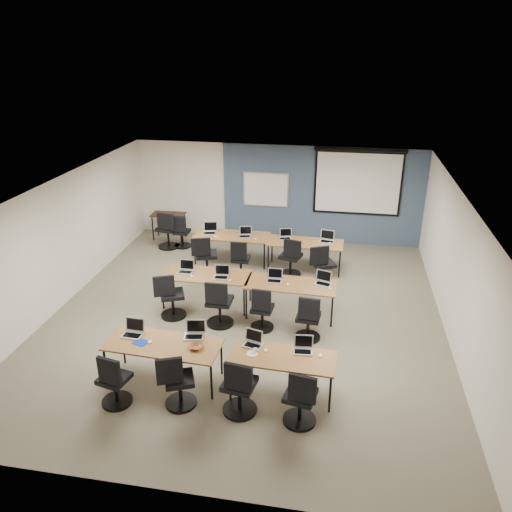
% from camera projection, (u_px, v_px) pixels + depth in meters
% --- Properties ---
extents(floor, '(8.00, 9.00, 0.02)m').
position_uv_depth(floor, '(246.00, 315.00, 10.43)').
color(floor, '#6B6354').
rests_on(floor, ground).
extents(ceiling, '(8.00, 9.00, 0.02)m').
position_uv_depth(ceiling, '(245.00, 191.00, 9.35)').
color(ceiling, white).
rests_on(ceiling, ground).
extents(wall_back, '(8.00, 0.04, 2.70)m').
position_uv_depth(wall_back, '(277.00, 193.00, 13.95)').
color(wall_back, beige).
rests_on(wall_back, ground).
extents(wall_front, '(8.00, 0.04, 2.70)m').
position_uv_depth(wall_front, '(171.00, 408.00, 5.83)').
color(wall_front, beige).
rests_on(wall_front, ground).
extents(wall_left, '(0.04, 9.00, 2.70)m').
position_uv_depth(wall_left, '(60.00, 243.00, 10.53)').
color(wall_left, beige).
rests_on(wall_left, ground).
extents(wall_right, '(0.04, 9.00, 2.70)m').
position_uv_depth(wall_right, '(457.00, 272.00, 9.25)').
color(wall_right, beige).
rests_on(wall_right, ground).
extents(blue_accent_panel, '(5.50, 0.04, 2.70)m').
position_uv_depth(blue_accent_panel, '(322.00, 196.00, 13.72)').
color(blue_accent_panel, '#3D5977').
rests_on(blue_accent_panel, wall_back).
extents(whiteboard, '(1.28, 0.03, 0.98)m').
position_uv_depth(whiteboard, '(266.00, 190.00, 13.89)').
color(whiteboard, silver).
rests_on(whiteboard, wall_back).
extents(projector_screen, '(2.40, 0.10, 1.82)m').
position_uv_depth(projector_screen, '(358.00, 179.00, 13.30)').
color(projector_screen, black).
rests_on(projector_screen, wall_back).
extents(training_table_front_left, '(1.90, 0.79, 0.73)m').
position_uv_depth(training_table_front_left, '(163.00, 346.00, 8.19)').
color(training_table_front_left, brown).
rests_on(training_table_front_left, floor).
extents(training_table_front_right, '(1.68, 0.70, 0.73)m').
position_uv_depth(training_table_front_right, '(282.00, 359.00, 7.85)').
color(training_table_front_right, brown).
rests_on(training_table_front_right, floor).
extents(training_table_mid_left, '(1.88, 0.78, 0.73)m').
position_uv_depth(training_table_mid_left, '(206.00, 276.00, 10.58)').
color(training_table_mid_left, brown).
rests_on(training_table_mid_left, floor).
extents(training_table_mid_right, '(1.85, 0.77, 0.73)m').
position_uv_depth(training_table_mid_right, '(291.00, 286.00, 10.18)').
color(training_table_mid_right, brown).
rests_on(training_table_mid_right, floor).
extents(training_table_back_left, '(1.91, 0.80, 0.73)m').
position_uv_depth(training_table_back_left, '(232.00, 237.00, 12.69)').
color(training_table_back_left, olive).
rests_on(training_table_back_left, floor).
extents(training_table_back_right, '(1.85, 0.77, 0.73)m').
position_uv_depth(training_table_back_right, '(305.00, 244.00, 12.25)').
color(training_table_back_right, brown).
rests_on(training_table_back_right, floor).
extents(laptop_0, '(0.34, 0.29, 0.26)m').
position_uv_depth(laptop_0, '(133.00, 331.00, 8.40)').
color(laptop_0, '#A8A8AC').
rests_on(laptop_0, training_table_front_left).
extents(mouse_0, '(0.07, 0.11, 0.04)m').
position_uv_depth(mouse_0, '(150.00, 342.00, 8.19)').
color(mouse_0, white).
rests_on(mouse_0, training_table_front_left).
extents(task_chair_0, '(0.48, 0.48, 0.97)m').
position_uv_depth(task_chair_0, '(114.00, 384.00, 7.73)').
color(task_chair_0, black).
rests_on(task_chair_0, floor).
extents(laptop_1, '(0.33, 0.28, 0.25)m').
position_uv_depth(laptop_1, '(195.00, 332.00, 8.36)').
color(laptop_1, silver).
rests_on(laptop_1, training_table_front_left).
extents(mouse_1, '(0.09, 0.11, 0.03)m').
position_uv_depth(mouse_1, '(201.00, 345.00, 8.11)').
color(mouse_1, white).
rests_on(mouse_1, training_table_front_left).
extents(task_chair_1, '(0.53, 0.50, 0.98)m').
position_uv_depth(task_chair_1, '(177.00, 385.00, 7.70)').
color(task_chair_1, black).
rests_on(task_chair_1, floor).
extents(laptop_2, '(0.30, 0.26, 0.23)m').
position_uv_depth(laptop_2, '(253.00, 341.00, 8.12)').
color(laptop_2, silver).
rests_on(laptop_2, training_table_front_right).
extents(mouse_2, '(0.08, 0.11, 0.03)m').
position_uv_depth(mouse_2, '(266.00, 350.00, 7.97)').
color(mouse_2, white).
rests_on(mouse_2, training_table_front_right).
extents(task_chair_2, '(0.54, 0.54, 1.02)m').
position_uv_depth(task_chair_2, '(239.00, 391.00, 7.55)').
color(task_chair_2, black).
rests_on(task_chair_2, floor).
extents(laptop_3, '(0.31, 0.26, 0.23)m').
position_uv_depth(laptop_3, '(303.00, 347.00, 7.96)').
color(laptop_3, '#B1B1B1').
rests_on(laptop_3, training_table_front_right).
extents(mouse_3, '(0.06, 0.10, 0.03)m').
position_uv_depth(mouse_3, '(320.00, 356.00, 7.84)').
color(mouse_3, white).
rests_on(mouse_3, training_table_front_right).
extents(task_chair_3, '(0.51, 0.51, 0.99)m').
position_uv_depth(task_chair_3, '(301.00, 402.00, 7.34)').
color(task_chair_3, black).
rests_on(task_chair_3, floor).
extents(laptop_4, '(0.32, 0.27, 0.24)m').
position_uv_depth(laptop_4, '(186.00, 269.00, 10.66)').
color(laptop_4, silver).
rests_on(laptop_4, training_table_mid_left).
extents(mouse_4, '(0.08, 0.10, 0.03)m').
position_uv_depth(mouse_4, '(192.00, 276.00, 10.45)').
color(mouse_4, white).
rests_on(mouse_4, training_table_mid_left).
extents(task_chair_4, '(0.56, 0.53, 1.01)m').
position_uv_depth(task_chair_4, '(171.00, 299.00, 10.21)').
color(task_chair_4, black).
rests_on(task_chair_4, floor).
extents(laptop_5, '(0.31, 0.26, 0.24)m').
position_uv_depth(laptop_5, '(221.00, 274.00, 10.42)').
color(laptop_5, '#B8B7C5').
rests_on(laptop_5, training_table_mid_left).
extents(mouse_5, '(0.08, 0.11, 0.04)m').
position_uv_depth(mouse_5, '(230.00, 280.00, 10.29)').
color(mouse_5, white).
rests_on(mouse_5, training_table_mid_left).
extents(task_chair_5, '(0.55, 0.55, 1.03)m').
position_uv_depth(task_chair_5, '(219.00, 307.00, 9.91)').
color(task_chair_5, black).
rests_on(task_chair_5, floor).
extents(laptop_6, '(0.31, 0.26, 0.24)m').
position_uv_depth(laptop_6, '(275.00, 278.00, 10.28)').
color(laptop_6, '#BBBBC2').
rests_on(laptop_6, training_table_mid_right).
extents(mouse_6, '(0.09, 0.12, 0.04)m').
position_uv_depth(mouse_6, '(288.00, 284.00, 10.12)').
color(mouse_6, white).
rests_on(mouse_6, training_table_mid_right).
extents(task_chair_6, '(0.47, 0.47, 0.95)m').
position_uv_depth(task_chair_6, '(262.00, 312.00, 9.77)').
color(task_chair_6, black).
rests_on(task_chair_6, floor).
extents(laptop_7, '(0.33, 0.28, 0.25)m').
position_uv_depth(laptop_7, '(323.00, 281.00, 10.15)').
color(laptop_7, silver).
rests_on(laptop_7, training_table_mid_right).
extents(mouse_7, '(0.07, 0.11, 0.04)m').
position_uv_depth(mouse_7, '(330.00, 289.00, 9.94)').
color(mouse_7, white).
rests_on(mouse_7, training_table_mid_right).
extents(task_chair_7, '(0.49, 0.49, 0.98)m').
position_uv_depth(task_chair_7, '(308.00, 322.00, 9.43)').
color(task_chair_7, black).
rests_on(task_chair_7, floor).
extents(laptop_8, '(0.36, 0.30, 0.27)m').
position_uv_depth(laptop_8, '(210.00, 230.00, 12.80)').
color(laptop_8, silver).
rests_on(laptop_8, training_table_back_left).
extents(mouse_8, '(0.07, 0.10, 0.04)m').
position_uv_depth(mouse_8, '(215.00, 236.00, 12.56)').
color(mouse_8, white).
rests_on(mouse_8, training_table_back_left).
extents(task_chair_8, '(0.58, 0.57, 1.04)m').
position_uv_depth(task_chair_8, '(205.00, 259.00, 12.02)').
color(task_chair_8, black).
rests_on(task_chair_8, floor).
extents(laptop_9, '(0.31, 0.26, 0.24)m').
position_uv_depth(laptop_9, '(245.00, 234.00, 12.59)').
color(laptop_9, silver).
rests_on(laptop_9, training_table_back_left).
extents(mouse_9, '(0.08, 0.10, 0.03)m').
position_uv_depth(mouse_9, '(255.00, 239.00, 12.40)').
color(mouse_9, white).
rests_on(mouse_9, training_table_back_left).
extents(task_chair_9, '(0.47, 0.47, 0.96)m').
position_uv_depth(task_chair_9, '(240.00, 262.00, 11.96)').
color(task_chair_9, black).
rests_on(task_chair_9, floor).
extents(laptop_10, '(0.30, 0.26, 0.23)m').
position_uv_depth(laptop_10, '(285.00, 236.00, 12.46)').
color(laptop_10, '#B0AFB1').
rests_on(laptop_10, training_table_back_right).
extents(mouse_10, '(0.08, 0.11, 0.03)m').
position_uv_depth(mouse_10, '(296.00, 241.00, 12.25)').
color(mouse_10, white).
rests_on(mouse_10, training_table_back_right).
extents(task_chair_10, '(0.53, 0.53, 1.01)m').
position_uv_depth(task_chair_10, '(291.00, 260.00, 12.00)').
color(task_chair_10, black).
rests_on(task_chair_10, floor).
extents(laptop_11, '(0.35, 0.30, 0.26)m').
position_uv_depth(laptop_11, '(327.00, 239.00, 12.27)').
color(laptop_11, silver).
rests_on(laptop_11, training_table_back_right).
extents(mouse_11, '(0.07, 0.11, 0.04)m').
position_uv_depth(mouse_11, '(330.00, 243.00, 12.14)').
color(mouse_11, white).
rests_on(mouse_11, training_table_back_right).
extents(task_chair_11, '(0.59, 0.55, 1.03)m').
position_uv_depth(task_chair_11, '(322.00, 268.00, 11.56)').
color(task_chair_11, black).
rests_on(task_chair_11, floor).
extents(blue_mousepad, '(0.29, 0.26, 0.01)m').
position_uv_depth(blue_mousepad, '(141.00, 342.00, 8.19)').
color(blue_mousepad, '#0C2B9E').
rests_on(blue_mousepad, training_table_front_left).
extents(snack_bowl, '(0.23, 0.23, 0.05)m').
position_uv_depth(snack_bowl, '(196.00, 347.00, 8.03)').
color(snack_bowl, '#955C29').
rests_on(snack_bowl, training_table_front_left).
extents(snack_plate, '(0.23, 0.23, 0.01)m').
position_uv_depth(snack_plate, '(252.00, 354.00, 7.89)').
color(snack_plate, white).
rests_on(snack_plate, training_table_front_right).
extents(coffee_cup, '(0.07, 0.07, 0.06)m').
position_uv_depth(coffee_cup, '(255.00, 351.00, 7.90)').
color(coffee_cup, silver).
rests_on(coffee_cup, snack_plate).
extents(utility_table, '(0.94, 0.52, 0.75)m').
position_uv_depth(utility_table, '(168.00, 217.00, 14.17)').
color(utility_table, '#2F2116').
rests_on(utility_table, floor).
extents(spare_chair_a, '(0.46, 0.46, 0.95)m').
position_uv_depth(spare_chair_a, '(181.00, 234.00, 13.68)').
color(spare_chair_a, black).
rests_on(spare_chair_a, floor).
extents(spare_chair_b, '(0.58, 0.58, 1.05)m').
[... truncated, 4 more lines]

